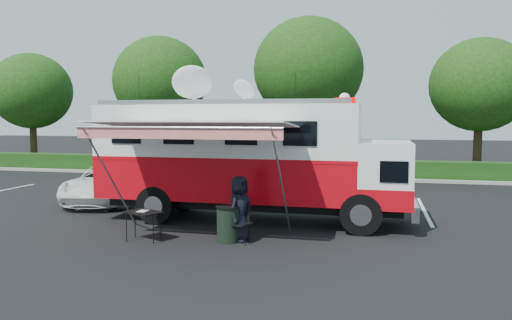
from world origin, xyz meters
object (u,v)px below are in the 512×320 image
at_px(command_truck, 250,158).
at_px(trash_bin, 228,224).
at_px(white_suv, 111,201).
at_px(folding_table, 144,213).

height_order(command_truck, trash_bin, command_truck).
height_order(white_suv, trash_bin, trash_bin).
bearing_deg(white_suv, command_truck, -28.99).
relative_size(white_suv, trash_bin, 5.53).
bearing_deg(command_truck, folding_table, -123.45).
bearing_deg(trash_bin, folding_table, -169.47).
bearing_deg(command_truck, trash_bin, -87.63).
relative_size(command_truck, trash_bin, 10.23).
relative_size(white_suv, folding_table, 4.74).
distance_m(command_truck, white_suv, 6.84).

